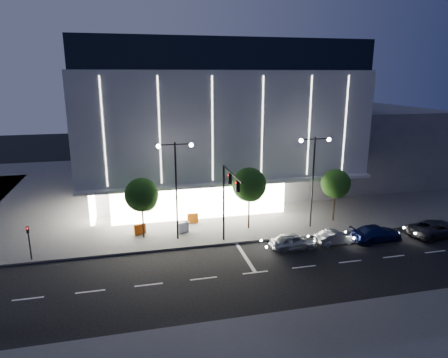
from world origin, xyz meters
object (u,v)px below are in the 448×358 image
object	(u,v)px
traffic_mast	(228,192)
car_lead	(293,241)
barrier_c	(193,218)
street_lamp_west	(176,177)
tree_mid	(249,186)
barrier_d	(183,227)
ped_signal_far	(29,239)
tree_left	(142,197)
car_second	(335,237)
car_third	(376,233)
street_lamp_east	(313,169)
barrier_b	(183,227)
barrier_a	(140,229)
tree_right	(336,185)
car_fourth	(436,228)

from	to	relation	value
traffic_mast	car_lead	world-z (taller)	traffic_mast
traffic_mast	barrier_c	bearing A→B (deg)	108.17
street_lamp_west	tree_mid	distance (m)	7.28
barrier_d	traffic_mast	bearing A→B (deg)	-35.52
ped_signal_far	tree_left	world-z (taller)	tree_left
tree_left	car_second	distance (m)	17.58
car_lead	car_third	distance (m)	8.04
tree_mid	street_lamp_east	bearing A→B (deg)	-9.69
street_lamp_east	barrier_b	size ratio (longest dim) A/B	8.18
car_lead	tree_left	bearing A→B (deg)	65.95
barrier_a	barrier_d	distance (m)	4.03
tree_right	barrier_b	xyz separation A→B (m)	(-15.33, 0.31, -3.23)
street_lamp_west	barrier_d	bearing A→B (deg)	65.03
ped_signal_far	street_lamp_west	bearing A→B (deg)	7.13
tree_mid	car_fourth	world-z (taller)	tree_mid
street_lamp_east	ped_signal_far	distance (m)	25.37
car_second	barrier_c	bearing A→B (deg)	51.72
ped_signal_far	barrier_c	xyz separation A→B (m)	(13.94, 5.11, -1.24)
car_second	car_third	size ratio (longest dim) A/B	0.77
car_fourth	barrier_a	xyz separation A→B (m)	(-26.80, 6.37, -0.10)
traffic_mast	car_fourth	bearing A→B (deg)	-5.50
street_lamp_east	barrier_a	world-z (taller)	street_lamp_east
street_lamp_east	car_second	world-z (taller)	street_lamp_east
car_lead	barrier_b	xyz separation A→B (m)	(-8.76, 5.50, -0.05)
ped_signal_far	barrier_c	size ratio (longest dim) A/B	2.73
street_lamp_east	ped_signal_far	bearing A→B (deg)	-176.56
traffic_mast	car_lead	distance (m)	7.13
tree_right	car_fourth	size ratio (longest dim) A/B	1.03
tree_right	barrier_d	distance (m)	15.65
tree_right	barrier_d	world-z (taller)	tree_right
street_lamp_east	tree_mid	world-z (taller)	street_lamp_east
street_lamp_west	traffic_mast	bearing A→B (deg)	-33.65
car_lead	street_lamp_east	bearing A→B (deg)	-41.73
street_lamp_east	tree_left	xyz separation A→B (m)	(-15.97, 1.02, -1.92)
car_third	car_fourth	xyz separation A→B (m)	(6.00, -0.36, 0.05)
car_lead	car_third	xyz separation A→B (m)	(8.04, -0.01, 0.00)
tree_right	barrier_a	distance (m)	19.61
car_second	car_third	bearing A→B (deg)	-97.51
barrier_a	barrier_c	distance (m)	5.54
car_second	car_third	world-z (taller)	car_third
tree_mid	street_lamp_west	bearing A→B (deg)	-171.74
barrier_d	car_second	bearing A→B (deg)	-6.90
tree_left	car_lead	bearing A→B (deg)	-22.67
traffic_mast	barrier_c	world-z (taller)	traffic_mast
traffic_mast	street_lamp_west	size ratio (longest dim) A/B	0.79
tree_left	barrier_c	world-z (taller)	tree_left
barrier_b	barrier_c	xyz separation A→B (m)	(1.25, 2.28, 0.00)
barrier_a	barrier_c	world-z (taller)	same
street_lamp_east	barrier_b	world-z (taller)	street_lamp_east
ped_signal_far	car_lead	world-z (taller)	ped_signal_far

